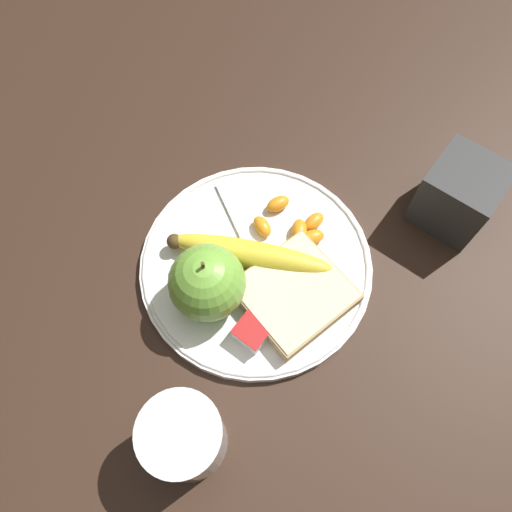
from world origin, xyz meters
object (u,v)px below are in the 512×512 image
Objects in this scene: plate at (256,265)px; juice_glass at (185,438)px; bread_slice at (294,293)px; banana at (249,256)px; apple at (207,283)px; fork at (252,252)px; jam_packet at (255,329)px; condiment_caddy at (458,194)px.

plate is 3.12× the size of juice_glass.
bread_slice is at bearing -97.35° from plate.
banana is 1.43× the size of bread_slice.
apple is 0.49× the size of banana.
bread_slice is (-0.00, -0.07, -0.01)m from banana.
jam_packet reaches higher than fork.
jam_packet is at bearing -144.02° from plate.
banana is (0.19, 0.07, -0.01)m from juice_glass.
banana is at bearing 41.35° from jam_packet.
apple is 0.07m from banana.
juice_glass is 0.65× the size of bread_slice.
juice_glass is 0.94× the size of apple.
bread_slice is at bearing 17.39° from fork.
condiment_caddy is (0.27, -0.16, -0.01)m from apple.
apple reaches higher than jam_packet.
jam_packet is 0.29m from condiment_caddy.
juice_glass is 0.46× the size of banana.
jam_packet is (-0.00, -0.07, -0.03)m from apple.
juice_glass reaches higher than fork.
banana is 4.52× the size of jam_packet.
plate is 1.69× the size of fork.
condiment_caddy is (0.20, -0.16, 0.03)m from fork.
fork is at bearing 141.19° from condiment_caddy.
apple reaches higher than bread_slice.
plate is 2.05× the size of bread_slice.
jam_packet is (-0.08, -0.06, 0.01)m from fork.
fork is at bearing 38.91° from jam_packet.
fork is (0.21, 0.08, -0.03)m from juice_glass.
banana is at bearing 20.00° from juice_glass.
plate is at bearing -4.09° from fork.
plate is 0.06m from bread_slice.
plate is at bearing -14.27° from apple.
apple is at bearing 30.98° from juice_glass.
jam_packet is at bearing -138.65° from banana.
jam_packet is at bearing -92.28° from apple.
apple reaches higher than plate.
fork is at bearing 56.14° from plate.
apple is at bearing 126.85° from bread_slice.
apple is at bearing 171.49° from banana.
plate is 0.08m from apple.
juice_glass reaches higher than condiment_caddy.
condiment_caddy is (0.21, -0.15, 0.01)m from banana.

